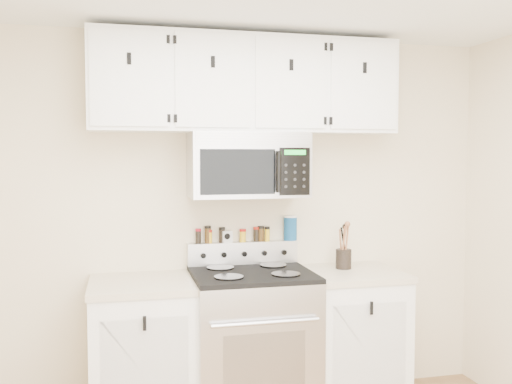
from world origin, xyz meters
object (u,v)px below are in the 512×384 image
at_px(range, 252,343).
at_px(microwave, 248,165).
at_px(salt_canister, 290,228).
at_px(utensil_crock, 344,257).

height_order(range, microwave, microwave).
bearing_deg(microwave, salt_canister, 24.61).
height_order(utensil_crock, salt_canister, salt_canister).
xyz_separation_m(microwave, salt_canister, (0.34, 0.16, -0.44)).
bearing_deg(range, utensil_crock, 8.27).
distance_m(microwave, salt_canister, 0.58).
bearing_deg(utensil_crock, range, -171.73).
relative_size(utensil_crock, salt_canister, 1.79).
bearing_deg(utensil_crock, microwave, 177.37).
relative_size(range, salt_canister, 6.38).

